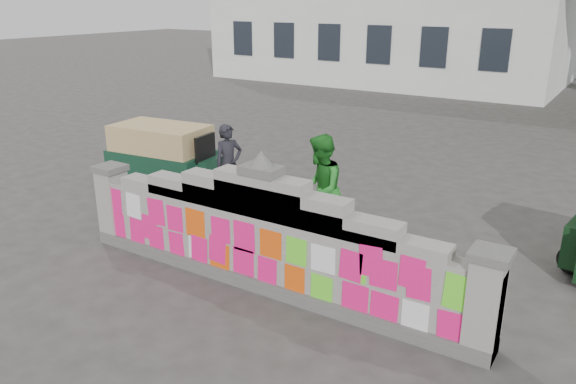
% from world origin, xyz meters
% --- Properties ---
extents(ground, '(100.00, 100.00, 0.00)m').
position_xyz_m(ground, '(0.00, 0.00, 0.00)').
color(ground, '#383533').
rests_on(ground, ground).
extents(parapet_wall, '(6.48, 0.44, 2.01)m').
position_xyz_m(parapet_wall, '(-0.00, -0.01, 0.75)').
color(parapet_wall, '#4C4C49').
rests_on(parapet_wall, ground).
extents(cyclist_bike, '(1.77, 1.21, 0.88)m').
position_xyz_m(cyclist_bike, '(-2.13, 1.97, 0.44)').
color(cyclist_bike, black).
rests_on(cyclist_bike, ground).
extents(cyclist_rider, '(0.55, 0.64, 1.49)m').
position_xyz_m(cyclist_rider, '(-2.13, 1.97, 0.75)').
color(cyclist_rider, black).
rests_on(cyclist_rider, ground).
extents(pedestrian, '(0.97, 1.09, 1.84)m').
position_xyz_m(pedestrian, '(-0.11, 1.80, 0.92)').
color(pedestrian, '#217B24').
rests_on(pedestrian, ground).
extents(rickshaw_left, '(2.56, 1.38, 1.39)m').
position_xyz_m(rickshaw_left, '(-4.24, 2.44, 0.72)').
color(rickshaw_left, '#103222').
rests_on(rickshaw_left, ground).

